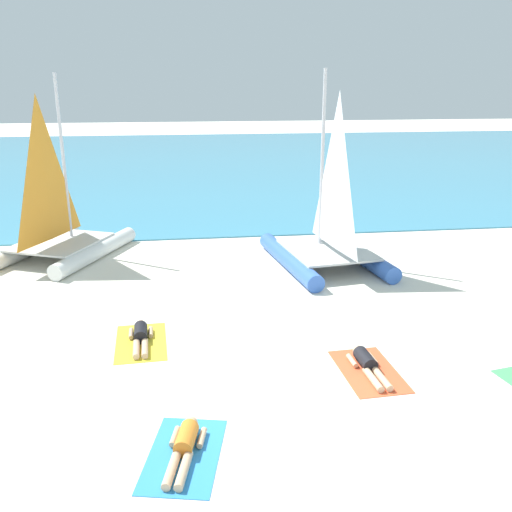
{
  "coord_description": "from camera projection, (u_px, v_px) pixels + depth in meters",
  "views": [
    {
      "loc": [
        -1.81,
        -8.7,
        5.58
      ],
      "look_at": [
        0.0,
        4.94,
        1.2
      ],
      "focal_mm": 39.11,
      "sensor_mm": 36.0,
      "label": 1
    }
  ],
  "objects": [
    {
      "name": "towel_center_right",
      "position": [
        368.0,
        371.0,
        11.14
      ],
      "size": [
        1.21,
        1.96,
        0.01
      ],
      "primitive_type": "cube",
      "rotation": [
        0.0,
        0.0,
        0.06
      ],
      "color": "#EA5933",
      "rests_on": "ground"
    },
    {
      "name": "towel_center_left",
      "position": [
        184.0,
        455.0,
        8.66
      ],
      "size": [
        1.48,
        2.09,
        0.01
      ],
      "primitive_type": "cube",
      "rotation": [
        0.0,
        0.0,
        -0.21
      ],
      "color": "#338CD8",
      "rests_on": "ground"
    },
    {
      "name": "ocean_water",
      "position": [
        208.0,
        161.0,
        39.39
      ],
      "size": [
        120.0,
        40.0,
        0.05
      ],
      "primitive_type": "cube",
      "color": "teal",
      "rests_on": "ground"
    },
    {
      "name": "sailboat_blue",
      "position": [
        327.0,
        239.0,
        17.17
      ],
      "size": [
        3.53,
        4.89,
        5.89
      ],
      "rotation": [
        0.0,
        0.0,
        0.15
      ],
      "color": "blue",
      "rests_on": "ground"
    },
    {
      "name": "ground_plane",
      "position": [
        237.0,
        245.0,
        19.58
      ],
      "size": [
        120.0,
        120.0,
        0.0
      ],
      "primitive_type": "plane",
      "color": "silver"
    },
    {
      "name": "towel_leftmost",
      "position": [
        141.0,
        342.0,
        12.35
      ],
      "size": [
        1.2,
        1.96,
        0.01
      ],
      "primitive_type": "cube",
      "rotation": [
        0.0,
        0.0,
        0.05
      ],
      "color": "yellow",
      "rests_on": "ground"
    },
    {
      "name": "sunbather_leftmost",
      "position": [
        141.0,
        336.0,
        12.38
      ],
      "size": [
        0.56,
        1.57,
        0.3
      ],
      "rotation": [
        0.0,
        0.0,
        0.05
      ],
      "color": "black",
      "rests_on": "towel_leftmost"
    },
    {
      "name": "sailboat_white",
      "position": [
        60.0,
        232.0,
        18.02
      ],
      "size": [
        4.37,
        5.19,
        5.78
      ],
      "rotation": [
        0.0,
        0.0,
        -0.41
      ],
      "color": "white",
      "rests_on": "ground"
    },
    {
      "name": "sunbather_center_right",
      "position": [
        368.0,
        364.0,
        11.16
      ],
      "size": [
        0.56,
        1.57,
        0.3
      ],
      "rotation": [
        0.0,
        0.0,
        0.06
      ],
      "color": "black",
      "rests_on": "towel_center_right"
    },
    {
      "name": "sunbather_center_left",
      "position": [
        185.0,
        445.0,
        8.68
      ],
      "size": [
        0.72,
        1.56,
        0.3
      ],
      "rotation": [
        0.0,
        0.0,
        -0.21
      ],
      "color": "orange",
      "rests_on": "towel_center_left"
    }
  ]
}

